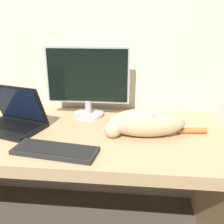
{
  "coord_description": "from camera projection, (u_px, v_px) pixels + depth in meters",
  "views": [
    {
      "loc": [
        0.41,
        -0.91,
        1.29
      ],
      "look_at": [
        0.28,
        0.35,
        0.84
      ],
      "focal_mm": 42.0,
      "sensor_mm": 36.0,
      "label": 1
    }
  ],
  "objects": [
    {
      "name": "wall_back",
      "position": [
        76.0,
        16.0,
        1.66
      ],
      "size": [
        6.4,
        0.06,
        2.6
      ],
      "color": "beige",
      "rests_on": "ground_plane"
    },
    {
      "name": "desk",
      "position": [
        64.0,
        152.0,
        1.49
      ],
      "size": [
        1.76,
        0.77,
        0.7
      ],
      "color": "tan",
      "rests_on": "ground_plane"
    },
    {
      "name": "monitor",
      "position": [
        88.0,
        81.0,
        1.59
      ],
      "size": [
        0.51,
        0.19,
        0.43
      ],
      "color": "#B2B2B7",
      "rests_on": "desk"
    },
    {
      "name": "laptop",
      "position": [
        13.0,
        120.0,
        1.47
      ],
      "size": [
        0.4,
        0.33,
        0.24
      ],
      "rotation": [
        0.0,
        0.0,
        -0.3
      ],
      "color": "black",
      "rests_on": "desk"
    },
    {
      "name": "external_keyboard",
      "position": [
        55.0,
        150.0,
        1.21
      ],
      "size": [
        0.41,
        0.2,
        0.02
      ],
      "rotation": [
        0.0,
        0.0,
        -0.14
      ],
      "color": "black",
      "rests_on": "desk"
    },
    {
      "name": "cat",
      "position": [
        145.0,
        122.0,
        1.36
      ],
      "size": [
        0.55,
        0.2,
        0.15
      ],
      "rotation": [
        0.0,
        0.0,
        0.1
      ],
      "color": "#D1B284",
      "rests_on": "desk"
    }
  ]
}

